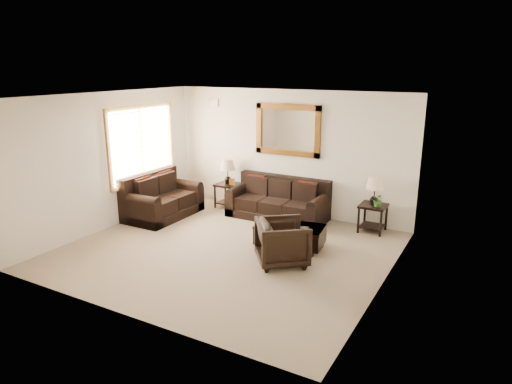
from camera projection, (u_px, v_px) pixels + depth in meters
The scene contains 11 objects.
room at pixel (226, 177), 7.77m from camera, with size 5.51×5.01×2.71m.
window at pixel (142, 144), 9.74m from camera, with size 0.07×1.96×1.66m.
mirror at pixel (287, 130), 9.72m from camera, with size 1.50×0.06×1.10m.
air_vent at pixel (214, 103), 10.48m from camera, with size 0.25×0.02×0.18m, color #999999.
sofa at pixel (279, 203), 9.81m from camera, with size 2.11×0.91×0.86m.
loveseat at pixel (161, 201), 9.90m from camera, with size 0.99×1.67×0.94m.
end_table_left at pixel (228, 176), 10.44m from camera, with size 0.51×0.51×1.13m.
end_table_right at pixel (374, 196), 8.86m from camera, with size 0.51×0.51×1.12m.
coffee_table at pixel (290, 234), 8.22m from camera, with size 1.29×0.81×0.52m.
armchair at pixel (283, 240), 7.50m from camera, with size 0.80×0.74×0.82m, color black.
potted_plant at pixel (378, 201), 8.75m from camera, with size 0.25×0.27×0.21m, color #28551D.
Camera 1 is at (4.12, -6.36, 3.19)m, focal length 32.00 mm.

